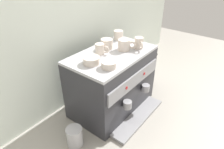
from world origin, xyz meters
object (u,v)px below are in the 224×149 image
(ceramic_bowl_0, at_px, (91,60))
(milk_pitcher, at_px, (75,136))
(ceramic_cup_1, at_px, (107,44))
(ceramic_cup_0, at_px, (125,45))
(coffee_grinder, at_px, (146,62))
(ceramic_cup_2, at_px, (100,49))
(ceramic_cup_3, at_px, (139,43))
(ceramic_bowl_1, at_px, (109,65))
(ceramic_cup_4, at_px, (118,35))
(espresso_machine, at_px, (113,82))

(ceramic_bowl_0, bearing_deg, milk_pitcher, -167.32)
(ceramic_cup_1, distance_m, milk_pitcher, 0.64)
(ceramic_cup_0, relative_size, coffee_grinder, 0.32)
(ceramic_cup_2, height_order, milk_pitcher, ceramic_cup_2)
(ceramic_cup_0, bearing_deg, ceramic_bowl_0, 171.48)
(ceramic_cup_0, bearing_deg, ceramic_cup_3, -40.09)
(ceramic_cup_3, relative_size, milk_pitcher, 0.71)
(ceramic_cup_1, xyz_separation_m, milk_pitcher, (-0.47, -0.12, -0.42))
(ceramic_bowl_1, bearing_deg, ceramic_cup_0, 15.39)
(ceramic_cup_1, distance_m, ceramic_cup_4, 0.20)
(ceramic_cup_0, xyz_separation_m, milk_pitcher, (-0.52, -0.01, -0.42))
(ceramic_cup_2, bearing_deg, espresso_machine, -46.29)
(espresso_machine, bearing_deg, ceramic_cup_2, 133.71)
(ceramic_cup_1, distance_m, coffee_grinder, 0.54)
(ceramic_bowl_1, xyz_separation_m, coffee_grinder, (0.64, 0.10, -0.28))
(ceramic_cup_2, relative_size, ceramic_cup_3, 1.07)
(ceramic_cup_3, height_order, ceramic_cup_4, ceramic_cup_3)
(ceramic_cup_0, relative_size, ceramic_bowl_0, 1.12)
(milk_pitcher, bearing_deg, ceramic_cup_1, 14.73)
(ceramic_cup_0, height_order, ceramic_cup_2, ceramic_cup_0)
(ceramic_cup_4, bearing_deg, ceramic_cup_2, -166.55)
(ceramic_cup_4, bearing_deg, ceramic_bowl_1, -150.21)
(ceramic_cup_0, relative_size, milk_pitcher, 0.92)
(ceramic_cup_2, height_order, coffee_grinder, ceramic_cup_2)
(espresso_machine, distance_m, ceramic_cup_1, 0.28)
(ceramic_cup_4, distance_m, milk_pitcher, 0.80)
(ceramic_bowl_0, xyz_separation_m, ceramic_bowl_1, (0.02, -0.11, -0.00))
(ceramic_cup_4, bearing_deg, ceramic_cup_3, -105.34)
(ceramic_cup_1, xyz_separation_m, ceramic_bowl_0, (-0.23, -0.07, -0.01))
(ceramic_cup_1, bearing_deg, ceramic_bowl_1, -138.17)
(ceramic_cup_1, height_order, coffee_grinder, ceramic_cup_1)
(ceramic_bowl_1, bearing_deg, ceramic_bowl_0, 102.32)
(espresso_machine, relative_size, ceramic_cup_2, 6.43)
(espresso_machine, bearing_deg, coffee_grinder, -0.41)
(ceramic_cup_1, xyz_separation_m, ceramic_bowl_1, (-0.20, -0.18, -0.02))
(ceramic_cup_4, xyz_separation_m, ceramic_bowl_0, (-0.42, -0.11, -0.01))
(ceramic_cup_2, height_order, ceramic_bowl_1, ceramic_cup_2)
(espresso_machine, bearing_deg, ceramic_bowl_1, -148.34)
(espresso_machine, bearing_deg, ceramic_cup_0, -17.25)
(ceramic_cup_4, height_order, coffee_grinder, ceramic_cup_4)
(ceramic_bowl_0, bearing_deg, ceramic_bowl_1, -77.68)
(milk_pitcher, bearing_deg, ceramic_cup_0, 1.20)
(coffee_grinder, bearing_deg, espresso_machine, 179.59)
(ceramic_cup_4, height_order, milk_pitcher, ceramic_cup_4)
(ceramic_bowl_1, xyz_separation_m, milk_pitcher, (-0.26, 0.06, -0.40))
(ceramic_cup_0, bearing_deg, espresso_machine, 162.75)
(ceramic_bowl_0, bearing_deg, espresso_machine, -3.92)
(ceramic_cup_4, bearing_deg, ceramic_bowl_0, -164.91)
(ceramic_cup_3, height_order, ceramic_bowl_1, ceramic_cup_3)
(ceramic_bowl_1, bearing_deg, espresso_machine, 31.66)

